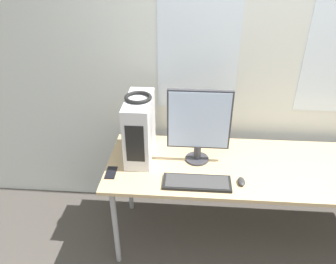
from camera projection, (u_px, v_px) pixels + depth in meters
name	position (u px, v px, depth m)	size (l,w,h in m)	color
wall_back	(268.00, 66.00, 2.53)	(8.00, 0.07, 2.70)	silver
desk	(268.00, 172.00, 2.42)	(2.38, 0.75, 0.76)	tan
pc_tower	(140.00, 128.00, 2.41)	(0.18, 0.43, 0.47)	silver
headphones	(138.00, 97.00, 2.28)	(0.19, 0.19, 0.03)	black
monitor_main	(199.00, 124.00, 2.32)	(0.45, 0.18, 0.57)	#333338
keyboard	(197.00, 183.00, 2.22)	(0.46, 0.17, 0.02)	black
mouse	(241.00, 181.00, 2.23)	(0.05, 0.09, 0.03)	#2D2D2D
cell_phone	(111.00, 173.00, 2.33)	(0.07, 0.14, 0.01)	black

